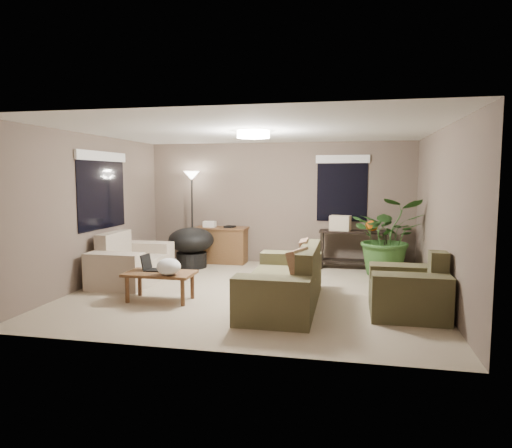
% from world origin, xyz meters
% --- Properties ---
extents(room_shell, '(5.50, 5.50, 5.50)m').
position_xyz_m(room_shell, '(0.00, 0.00, 1.25)').
color(room_shell, tan).
rests_on(room_shell, ground).
extents(main_sofa, '(0.95, 2.20, 0.85)m').
position_xyz_m(main_sofa, '(0.60, -0.66, 0.29)').
color(main_sofa, '#49452C').
rests_on(main_sofa, ground).
extents(throw_pillows, '(0.36, 1.38, 0.47)m').
position_xyz_m(throw_pillows, '(0.86, -0.66, 0.65)').
color(throw_pillows, '#8C7251').
rests_on(throw_pillows, main_sofa).
extents(loveseat, '(0.90, 1.60, 0.85)m').
position_xyz_m(loveseat, '(-2.21, 0.24, 0.30)').
color(loveseat, beige).
rests_on(loveseat, ground).
extents(armchair, '(0.95, 1.00, 0.85)m').
position_xyz_m(armchair, '(2.24, -0.77, 0.30)').
color(armchair, '#48442B').
rests_on(armchair, ground).
extents(coffee_table, '(1.00, 0.55, 0.42)m').
position_xyz_m(coffee_table, '(-1.22, -0.79, 0.36)').
color(coffee_table, brown).
rests_on(coffee_table, ground).
extents(laptop, '(0.39, 0.27, 0.24)m').
position_xyz_m(laptop, '(-1.39, -0.69, 0.48)').
color(laptop, black).
rests_on(laptop, coffee_table).
extents(plastic_bag, '(0.42, 0.40, 0.24)m').
position_xyz_m(plastic_bag, '(-1.02, -0.94, 0.54)').
color(plastic_bag, white).
rests_on(plastic_bag, coffee_table).
extents(desk, '(1.10, 0.50, 0.75)m').
position_xyz_m(desk, '(-1.16, 2.22, 0.38)').
color(desk, brown).
rests_on(desk, ground).
extents(desk_papers, '(0.69, 0.28, 0.12)m').
position_xyz_m(desk_papers, '(-1.32, 2.21, 0.80)').
color(desk_papers, silver).
rests_on(desk_papers, desk).
extents(console_table, '(1.30, 0.40, 0.75)m').
position_xyz_m(console_table, '(1.53, 2.16, 0.44)').
color(console_table, black).
rests_on(console_table, ground).
extents(pumpkin, '(0.28, 0.28, 0.20)m').
position_xyz_m(pumpkin, '(1.88, 2.16, 0.85)').
color(pumpkin, orange).
rests_on(pumpkin, console_table).
extents(cardboard_box, '(0.43, 0.35, 0.29)m').
position_xyz_m(cardboard_box, '(1.28, 2.16, 0.90)').
color(cardboard_box, beige).
rests_on(cardboard_box, console_table).
extents(papasan_chair, '(1.02, 1.02, 0.80)m').
position_xyz_m(papasan_chair, '(-1.61, 1.63, 0.47)').
color(papasan_chair, black).
rests_on(papasan_chair, ground).
extents(floor_lamp, '(0.32, 0.32, 1.91)m').
position_xyz_m(floor_lamp, '(-1.78, 2.17, 1.60)').
color(floor_lamp, black).
rests_on(floor_lamp, ground).
extents(ceiling_fixture, '(0.50, 0.50, 0.10)m').
position_xyz_m(ceiling_fixture, '(0.00, 0.00, 2.44)').
color(ceiling_fixture, white).
rests_on(ceiling_fixture, room_shell).
extents(houseplant, '(1.29, 1.43, 1.12)m').
position_xyz_m(houseplant, '(2.15, 1.66, 0.56)').
color(houseplant, '#2D5923').
rests_on(houseplant, ground).
extents(cat_scratching_post, '(0.32, 0.32, 0.50)m').
position_xyz_m(cat_scratching_post, '(2.29, -0.22, 0.21)').
color(cat_scratching_post, tan).
rests_on(cat_scratching_post, ground).
extents(window_left, '(0.05, 1.56, 1.33)m').
position_xyz_m(window_left, '(-2.73, 0.30, 1.78)').
color(window_left, black).
rests_on(window_left, room_shell).
extents(window_back, '(1.06, 0.05, 1.33)m').
position_xyz_m(window_back, '(1.30, 2.48, 1.79)').
color(window_back, black).
rests_on(window_back, room_shell).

